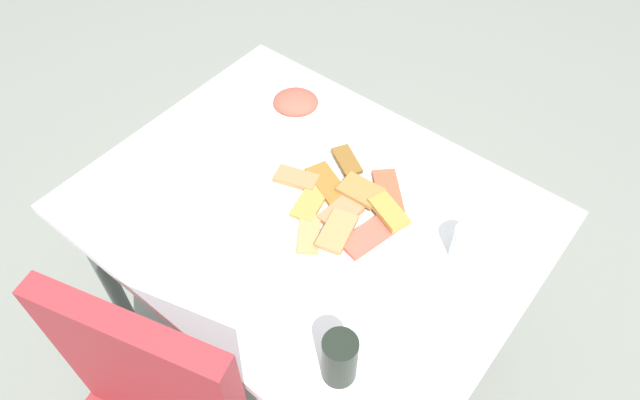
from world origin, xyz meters
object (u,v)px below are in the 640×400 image
object	(u,v)px
salad_plate_greens	(176,224)
soda_can	(340,358)
pide_platter	(341,205)
fork	(400,324)
paper_napkin	(395,331)
spoon	(390,337)
dining_table	(309,232)
drinking_glass	(469,244)
salad_plate_rice	(296,104)

from	to	relation	value
salad_plate_greens	soda_can	world-z (taller)	soda_can
pide_platter	fork	distance (m)	0.32
paper_napkin	fork	world-z (taller)	fork
spoon	dining_table	bearing A→B (deg)	-25.13
spoon	salad_plate_greens	bearing A→B (deg)	8.04
paper_napkin	fork	bearing A→B (deg)	-90.00
soda_can	drinking_glass	size ratio (longest dim) A/B	1.43
drinking_glass	fork	world-z (taller)	drinking_glass
drinking_glass	spoon	world-z (taller)	drinking_glass
salad_plate_rice	spoon	distance (m)	0.70
pide_platter	soda_can	xyz separation A→B (m)	(-0.24, 0.32, 0.05)
soda_can	pide_platter	bearing A→B (deg)	-53.25
dining_table	salad_plate_rice	world-z (taller)	salad_plate_rice
drinking_glass	paper_napkin	bearing A→B (deg)	86.11
paper_napkin	pide_platter	bearing A→B (deg)	-33.66
dining_table	salad_plate_greens	world-z (taller)	salad_plate_greens
pide_platter	salad_plate_rice	size ratio (longest dim) A/B	1.65
dining_table	spoon	xyz separation A→B (m)	(-0.33, 0.15, 0.09)
dining_table	pide_platter	bearing A→B (deg)	-139.16
paper_napkin	drinking_glass	bearing A→B (deg)	-93.89
salad_plate_greens	dining_table	bearing A→B (deg)	-129.78
dining_table	pide_platter	distance (m)	0.13
pide_platter	spoon	world-z (taller)	pide_platter
spoon	fork	bearing A→B (deg)	-90.59
salad_plate_greens	fork	size ratio (longest dim) A/B	1.28
paper_napkin	fork	size ratio (longest dim) A/B	0.92
salad_plate_greens	spoon	xyz separation A→B (m)	(-0.52, -0.08, -0.01)
dining_table	salad_plate_rice	bearing A→B (deg)	-45.02
soda_can	paper_napkin	bearing A→B (deg)	-104.98
dining_table	pide_platter	world-z (taller)	pide_platter
salad_plate_greens	soda_can	xyz separation A→B (m)	(-0.48, 0.04, 0.04)
drinking_glass	soda_can	bearing A→B (deg)	82.09
dining_table	drinking_glass	world-z (taller)	drinking_glass
salad_plate_greens	salad_plate_rice	bearing A→B (deg)	-83.67
salad_plate_rice	soda_can	distance (m)	0.74
pide_platter	spoon	size ratio (longest dim) A/B	1.95
soda_can	drinking_glass	world-z (taller)	soda_can
paper_napkin	spoon	distance (m)	0.02
fork	spoon	size ratio (longest dim) A/B	0.95
dining_table	soda_can	size ratio (longest dim) A/B	8.35
dining_table	fork	distance (m)	0.36
dining_table	paper_napkin	size ratio (longest dim) A/B	6.60
pide_platter	dining_table	bearing A→B (deg)	40.84
salad_plate_greens	drinking_glass	distance (m)	0.64
salad_plate_rice	paper_napkin	world-z (taller)	salad_plate_rice
paper_napkin	fork	distance (m)	0.02
salad_plate_rice	salad_plate_greens	bearing A→B (deg)	96.33
salad_plate_rice	pide_platter	bearing A→B (deg)	147.07
dining_table	soda_can	bearing A→B (deg)	137.63
pide_platter	spoon	bearing A→B (deg)	143.80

